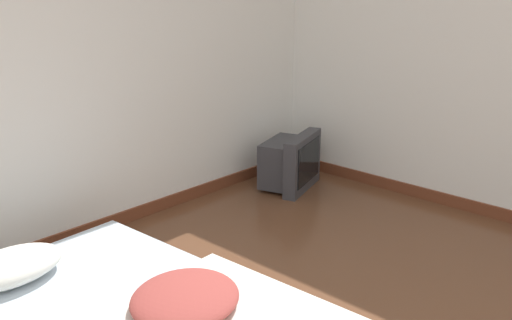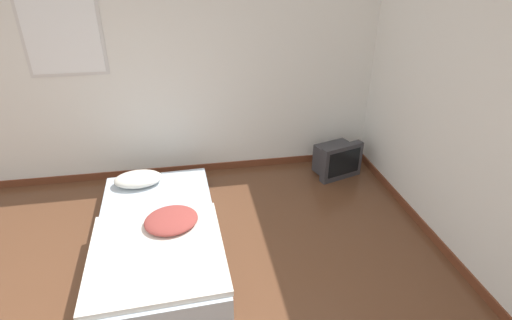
# 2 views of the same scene
# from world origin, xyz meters

# --- Properties ---
(wall_back) EXTENTS (8.30, 0.08, 2.60)m
(wall_back) POSITION_xyz_m (-0.01, 2.71, 1.29)
(wall_back) COLOR white
(wall_back) RESTS_ON ground_plane
(mattress_bed) EXTENTS (1.21, 2.13, 0.37)m
(mattress_bed) POSITION_xyz_m (0.28, 1.24, 0.14)
(mattress_bed) COLOR silver
(mattress_bed) RESTS_ON ground_plane
(crt_tv) EXTENTS (0.59, 0.48, 0.45)m
(crt_tv) POSITION_xyz_m (2.44, 2.28, 0.21)
(crt_tv) COLOR #333338
(crt_tv) RESTS_ON ground_plane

